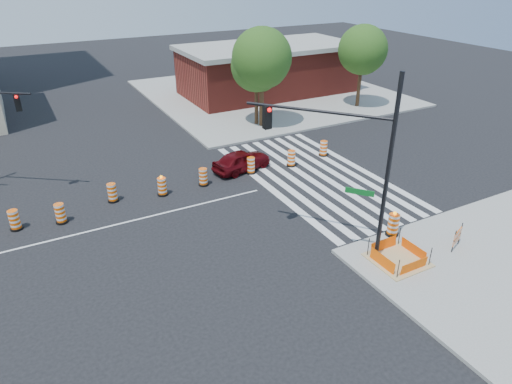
# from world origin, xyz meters

# --- Properties ---
(ground) EXTENTS (120.00, 120.00, 0.00)m
(ground) POSITION_xyz_m (0.00, 0.00, 0.00)
(ground) COLOR black
(ground) RESTS_ON ground
(sidewalk_ne) EXTENTS (22.00, 22.00, 0.15)m
(sidewalk_ne) POSITION_xyz_m (18.00, 18.00, 0.07)
(sidewalk_ne) COLOR gray
(sidewalk_ne) RESTS_ON ground
(crosswalk_east) EXTENTS (6.75, 13.50, 0.01)m
(crosswalk_east) POSITION_xyz_m (10.95, 0.00, 0.01)
(crosswalk_east) COLOR silver
(crosswalk_east) RESTS_ON ground
(lane_centerline) EXTENTS (14.00, 0.12, 0.01)m
(lane_centerline) POSITION_xyz_m (0.00, 0.00, 0.01)
(lane_centerline) COLOR silver
(lane_centerline) RESTS_ON ground
(excavation_pit) EXTENTS (2.20, 2.20, 0.90)m
(excavation_pit) POSITION_xyz_m (9.00, -9.00, 0.22)
(excavation_pit) COLOR tan
(excavation_pit) RESTS_ON ground
(brick_storefront) EXTENTS (16.50, 8.50, 4.60)m
(brick_storefront) POSITION_xyz_m (18.00, 18.00, 2.32)
(brick_storefront) COLOR maroon
(brick_storefront) RESTS_ON ground
(red_coupe) EXTENTS (4.04, 2.30, 1.30)m
(red_coupe) POSITION_xyz_m (7.51, 2.93, 0.65)
(red_coupe) COLOR #4F060B
(red_coupe) RESTS_ON ground
(signal_pole_se) EXTENTS (3.97, 4.76, 8.02)m
(signal_pole_se) POSITION_xyz_m (7.26, -7.09, 4.92)
(signal_pole_se) COLOR black
(signal_pole_se) RESTS_ON ground
(pit_drum) EXTENTS (0.63, 0.63, 1.24)m
(pit_drum) POSITION_xyz_m (10.25, -7.32, 0.66)
(pit_drum) COLOR black
(pit_drum) RESTS_ON ground
(barricade) EXTENTS (0.89, 0.39, 1.11)m
(barricade) POSITION_xyz_m (11.95, -9.51, 0.76)
(barricade) COLOR #FF5C05
(barricade) RESTS_ON ground
(tree_north_c) EXTENTS (4.42, 4.42, 7.51)m
(tree_north_c) POSITION_xyz_m (12.60, 9.55, 5.04)
(tree_north_c) COLOR #382314
(tree_north_c) RESTS_ON ground
(tree_north_d) EXTENTS (3.84, 3.84, 6.53)m
(tree_north_d) POSITION_xyz_m (12.44, 10.10, 4.39)
(tree_north_d) COLOR #382314
(tree_north_d) RESTS_ON ground
(tree_north_e) EXTENTS (4.13, 4.13, 7.02)m
(tree_north_e) POSITION_xyz_m (22.63, 10.19, 4.71)
(tree_north_e) COLOR #382314
(tree_north_e) RESTS_ON ground
(median_drum_2) EXTENTS (0.60, 0.60, 1.02)m
(median_drum_2) POSITION_xyz_m (-5.27, 1.88, 0.48)
(median_drum_2) COLOR black
(median_drum_2) RESTS_ON ground
(median_drum_3) EXTENTS (0.60, 0.60, 1.02)m
(median_drum_3) POSITION_xyz_m (-3.24, 1.51, 0.48)
(median_drum_3) COLOR black
(median_drum_3) RESTS_ON ground
(median_drum_4) EXTENTS (0.60, 0.60, 1.02)m
(median_drum_4) POSITION_xyz_m (-0.47, 2.57, 0.48)
(median_drum_4) COLOR black
(median_drum_4) RESTS_ON ground
(median_drum_5) EXTENTS (0.60, 0.60, 1.18)m
(median_drum_5) POSITION_xyz_m (2.13, 2.01, 0.49)
(median_drum_5) COLOR black
(median_drum_5) RESTS_ON ground
(median_drum_6) EXTENTS (0.60, 0.60, 1.02)m
(median_drum_6) POSITION_xyz_m (4.60, 2.09, 0.48)
(median_drum_6) COLOR black
(median_drum_6) RESTS_ON ground
(median_drum_7) EXTENTS (0.60, 0.60, 1.02)m
(median_drum_7) POSITION_xyz_m (7.80, 2.25, 0.48)
(median_drum_7) COLOR black
(median_drum_7) RESTS_ON ground
(median_drum_8) EXTENTS (0.60, 0.60, 1.02)m
(median_drum_8) POSITION_xyz_m (10.55, 2.00, 0.48)
(median_drum_8) COLOR black
(median_drum_8) RESTS_ON ground
(median_drum_9) EXTENTS (0.60, 0.60, 1.02)m
(median_drum_9) POSITION_xyz_m (13.35, 2.44, 0.48)
(median_drum_9) COLOR black
(median_drum_9) RESTS_ON ground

